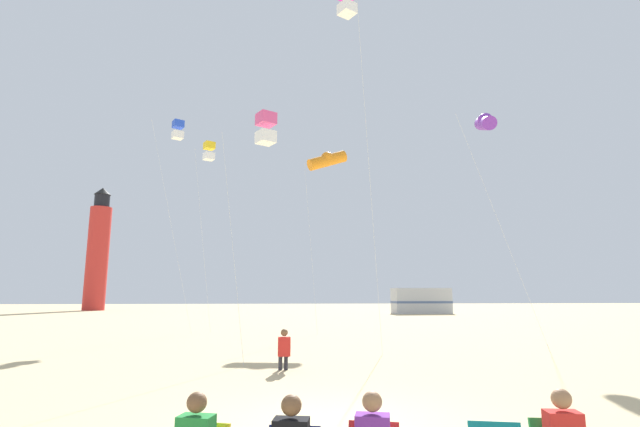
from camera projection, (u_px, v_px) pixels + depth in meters
ground at (337, 426)px, 7.54m from camera, size 200.00×200.00×0.00m
kite_flyer_standing at (284, 349)px, 12.97m from camera, size 0.35×0.52×1.16m
kite_box_rainbow at (266, 129)px, 16.85m from camera, size 2.05×2.10×8.64m
kite_tube_violet at (485, 123)px, 23.50m from camera, size 3.17×3.31×11.41m
kite_box_gold at (209, 151)px, 29.11m from camera, size 1.41×1.19×11.56m
kite_box_blue at (178, 130)px, 28.35m from camera, size 2.74×2.00×12.62m
kite_tube_orange at (327, 160)px, 27.76m from camera, size 2.63×2.05×10.75m
kite_box_magenta at (347, 2)px, 18.55m from camera, size 1.58×1.58×14.26m
lighthouse_distant at (98, 252)px, 63.21m from camera, size 2.80×2.80×16.80m
rv_van_silver at (421, 301)px, 51.86m from camera, size 6.60×2.81×2.80m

